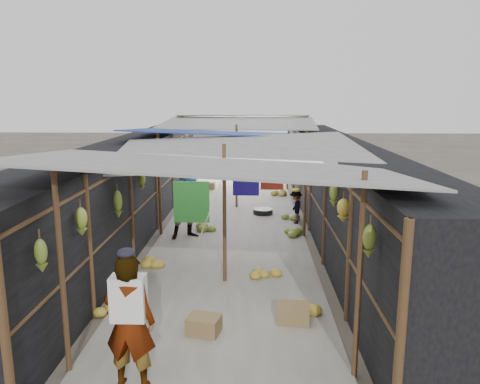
# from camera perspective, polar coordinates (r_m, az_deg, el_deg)

# --- Properties ---
(ground) EXTENTS (80.00, 80.00, 0.00)m
(ground) POSITION_cam_1_polar(r_m,az_deg,el_deg) (6.33, -3.62, -21.21)
(ground) COLOR #6B6356
(ground) RESTS_ON ground
(aisle_slab) EXTENTS (3.60, 16.00, 0.02)m
(aisle_slab) POSITION_cam_1_polar(r_m,az_deg,el_deg) (12.30, -0.85, -4.58)
(aisle_slab) COLOR #9E998E
(aisle_slab) RESTS_ON ground
(stall_left) EXTENTS (1.40, 15.00, 2.30)m
(stall_left) POSITION_cam_1_polar(r_m,az_deg,el_deg) (12.45, -13.38, 0.69)
(stall_left) COLOR black
(stall_left) RESTS_ON ground
(stall_right) EXTENTS (1.40, 15.00, 2.30)m
(stall_right) POSITION_cam_1_polar(r_m,az_deg,el_deg) (12.21, 11.90, 0.55)
(stall_right) COLOR black
(stall_right) RESTS_ON ground
(crate_near) EXTENTS (0.53, 0.46, 0.27)m
(crate_near) POSITION_cam_1_polar(r_m,az_deg,el_deg) (7.14, -4.42, -15.91)
(crate_near) COLOR olive
(crate_near) RESTS_ON ground
(crate_mid) EXTENTS (0.51, 0.43, 0.29)m
(crate_mid) POSITION_cam_1_polar(r_m,az_deg,el_deg) (7.49, 6.53, -14.52)
(crate_mid) COLOR olive
(crate_mid) RESTS_ON ground
(crate_back) EXTENTS (0.44, 0.37, 0.27)m
(crate_back) POSITION_cam_1_polar(r_m,az_deg,el_deg) (17.62, -3.78, 0.75)
(crate_back) COLOR olive
(crate_back) RESTS_ON ground
(black_basin) EXTENTS (0.58, 0.58, 0.17)m
(black_basin) POSITION_cam_1_polar(r_m,az_deg,el_deg) (13.86, 2.81, -2.42)
(black_basin) COLOR black
(black_basin) RESTS_ON ground
(vendor_elderly) EXTENTS (0.65, 0.46, 1.68)m
(vendor_elderly) POSITION_cam_1_polar(r_m,az_deg,el_deg) (5.82, -13.30, -15.17)
(vendor_elderly) COLOR white
(vendor_elderly) RESTS_ON ground
(shopper_blue) EXTENTS (1.06, 0.97, 1.77)m
(shopper_blue) POSITION_cam_1_polar(r_m,az_deg,el_deg) (11.47, -6.36, -1.32)
(shopper_blue) COLOR #2152A5
(shopper_blue) RESTS_ON ground
(vendor_seated) EXTENTS (0.38, 0.63, 0.94)m
(vendor_seated) POSITION_cam_1_polar(r_m,az_deg,el_deg) (12.82, 6.80, -1.87)
(vendor_seated) COLOR #4B4741
(vendor_seated) RESTS_ON ground
(market_canopy) EXTENTS (5.62, 15.20, 2.77)m
(market_canopy) POSITION_cam_1_polar(r_m,az_deg,el_deg) (12.19, -0.67, 6.74)
(market_canopy) COLOR brown
(market_canopy) RESTS_ON ground
(hanging_bananas) EXTENTS (3.95, 13.95, 0.73)m
(hanging_bananas) POSITION_cam_1_polar(r_m,az_deg,el_deg) (12.45, -0.95, 3.44)
(hanging_bananas) COLOR olive
(hanging_bananas) RESTS_ON ground
(floor_bananas) EXTENTS (3.92, 9.74, 0.32)m
(floor_bananas) POSITION_cam_1_polar(r_m,az_deg,el_deg) (11.92, -1.06, -4.46)
(floor_bananas) COLOR olive
(floor_bananas) RESTS_ON ground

